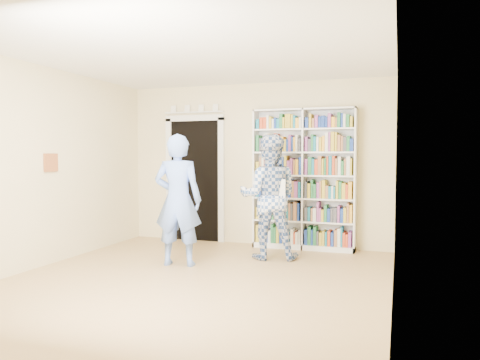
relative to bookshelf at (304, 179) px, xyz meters
The scene contains 11 objects.
floor 2.74m from the bookshelf, 110.15° to the right, with size 5.00×5.00×0.00m, color tan.
ceiling 2.95m from the bookshelf, 110.15° to the right, with size 5.00×5.00×0.00m, color white.
wall_back 0.90m from the bookshelf, 169.73° to the left, with size 4.50×4.50×0.00m, color beige.
wall_left 3.90m from the bookshelf, 142.99° to the right, with size 5.00×5.00×0.00m, color beige.
wall_right 2.73m from the bookshelf, 59.34° to the right, with size 5.00×5.00×0.00m, color beige.
bookshelf is the anchor object (origin of this frame).
doorway 1.97m from the bookshelf, behind, with size 1.10×0.08×2.43m.
wall_art 3.77m from the bookshelf, 145.24° to the right, with size 0.03×0.25×0.25m, color brown.
man_blue 2.19m from the bookshelf, 130.08° to the right, with size 0.65×0.43×1.78m, color #688DE7.
man_plaid 0.96m from the bookshelf, 111.63° to the right, with size 0.87×0.68×1.80m, color #2E4E8D.
paper_sheet 1.05m from the bookshelf, 99.33° to the right, with size 0.21×0.01×0.30m, color white.
Camera 1 is at (2.29, -5.03, 1.50)m, focal length 35.00 mm.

